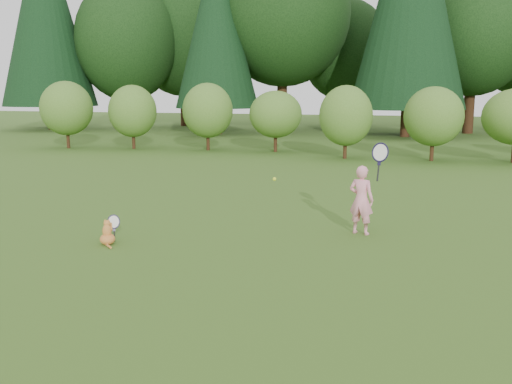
% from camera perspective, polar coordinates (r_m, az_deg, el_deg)
% --- Properties ---
extents(ground, '(100.00, 100.00, 0.00)m').
position_cam_1_polar(ground, '(9.65, -2.49, -4.84)').
color(ground, '#305818').
rests_on(ground, ground).
extents(shrub_row, '(28.00, 3.00, 2.80)m').
position_cam_1_polar(shrub_row, '(22.06, 8.55, 7.19)').
color(shrub_row, '#416E22').
rests_on(shrub_row, ground).
extents(child, '(0.71, 0.48, 1.81)m').
position_cam_1_polar(child, '(10.10, 10.54, -0.63)').
color(child, pink).
rests_on(child, ground).
extents(cat, '(0.41, 0.63, 0.57)m').
position_cam_1_polar(cat, '(9.67, -14.63, -3.82)').
color(cat, '#B36E22').
rests_on(cat, ground).
extents(tennis_ball, '(0.07, 0.07, 0.07)m').
position_cam_1_polar(tennis_ball, '(11.34, 1.86, 1.30)').
color(tennis_ball, yellow).
rests_on(tennis_ball, ground).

